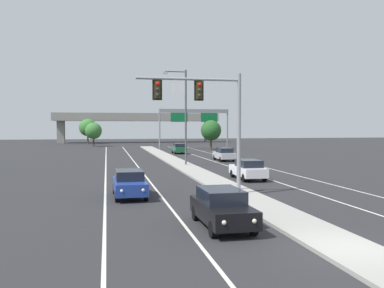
# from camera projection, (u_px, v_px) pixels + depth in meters

# --- Properties ---
(ground_plane) EXTENTS (260.00, 260.00, 0.00)m
(ground_plane) POSITION_uv_depth(u_px,v_px,m) (348.00, 251.00, 13.92)
(ground_plane) COLOR #28282B
(median_island) EXTENTS (2.40, 110.00, 0.15)m
(median_island) POSITION_uv_depth(u_px,v_px,m) (213.00, 181.00, 31.53)
(median_island) COLOR #9E9B93
(median_island) RESTS_ON ground
(lane_stripe_oncoming_center) EXTENTS (0.14, 100.00, 0.01)m
(lane_stripe_oncoming_center) POSITION_uv_depth(u_px,v_px,m) (143.00, 173.00, 37.44)
(lane_stripe_oncoming_center) COLOR silver
(lane_stripe_oncoming_center) RESTS_ON ground
(lane_stripe_receding_center) EXTENTS (0.14, 100.00, 0.01)m
(lane_stripe_receding_center) POSITION_uv_depth(u_px,v_px,m) (243.00, 171.00, 39.33)
(lane_stripe_receding_center) COLOR silver
(lane_stripe_receding_center) RESTS_ON ground
(edge_stripe_left) EXTENTS (0.14, 100.00, 0.01)m
(edge_stripe_left) POSITION_uv_depth(u_px,v_px,m) (106.00, 174.00, 36.78)
(edge_stripe_left) COLOR silver
(edge_stripe_left) RESTS_ON ground
(edge_stripe_right) EXTENTS (0.14, 100.00, 0.01)m
(edge_stripe_right) POSITION_uv_depth(u_px,v_px,m) (276.00, 170.00, 39.99)
(edge_stripe_right) COLOR silver
(edge_stripe_right) RESTS_ON ground
(overhead_signal_mast) EXTENTS (6.27, 0.44, 7.20)m
(overhead_signal_mast) POSITION_uv_depth(u_px,v_px,m) (207.00, 108.00, 24.60)
(overhead_signal_mast) COLOR gray
(overhead_signal_mast) RESTS_ON median_island
(street_lamp_median) EXTENTS (2.58, 0.28, 10.00)m
(street_lamp_median) POSITION_uv_depth(u_px,v_px,m) (184.00, 111.00, 44.06)
(street_lamp_median) COLOR #4C4C51
(street_lamp_median) RESTS_ON median_island
(car_oncoming_black) EXTENTS (1.86, 4.49, 1.58)m
(car_oncoming_black) POSITION_uv_depth(u_px,v_px,m) (222.00, 207.00, 17.29)
(car_oncoming_black) COLOR black
(car_oncoming_black) RESTS_ON ground
(car_oncoming_blue) EXTENTS (1.90, 4.50, 1.58)m
(car_oncoming_blue) POSITION_uv_depth(u_px,v_px,m) (129.00, 183.00, 24.68)
(car_oncoming_blue) COLOR navy
(car_oncoming_blue) RESTS_ON ground
(car_receding_white) EXTENTS (1.82, 4.47, 1.58)m
(car_receding_white) POSITION_uv_depth(u_px,v_px,m) (248.00, 169.00, 32.84)
(car_receding_white) COLOR silver
(car_receding_white) RESTS_ON ground
(car_receding_silver) EXTENTS (1.85, 4.48, 1.58)m
(car_receding_silver) POSITION_uv_depth(u_px,v_px,m) (224.00, 154.00, 50.91)
(car_receding_silver) COLOR #B7B7BC
(car_receding_silver) RESTS_ON ground
(car_receding_green) EXTENTS (1.87, 4.49, 1.58)m
(car_receding_green) POSITION_uv_depth(u_px,v_px,m) (179.00, 148.00, 64.50)
(car_receding_green) COLOR #195633
(car_receding_green) RESTS_ON ground
(highway_sign_gantry) EXTENTS (13.28, 0.42, 7.50)m
(highway_sign_gantry) POSITION_uv_depth(u_px,v_px,m) (194.00, 116.00, 77.97)
(highway_sign_gantry) COLOR gray
(highway_sign_gantry) RESTS_ON ground
(overpass_bridge) EXTENTS (42.40, 6.40, 7.65)m
(overpass_bridge) POSITION_uv_depth(u_px,v_px,m) (137.00, 120.00, 108.89)
(overpass_bridge) COLOR gray
(overpass_bridge) RESTS_ON ground
(tree_far_left_b) EXTENTS (4.18, 4.18, 6.05)m
(tree_far_left_b) POSITION_uv_depth(u_px,v_px,m) (88.00, 128.00, 100.56)
(tree_far_left_b) COLOR #4C3823
(tree_far_left_b) RESTS_ON ground
(tree_far_right_a) EXTENTS (3.70, 3.70, 5.35)m
(tree_far_right_a) POSITION_uv_depth(u_px,v_px,m) (211.00, 130.00, 75.36)
(tree_far_right_a) COLOR #4C3823
(tree_far_right_a) RESTS_ON ground
(tree_far_left_a) EXTENTS (3.49, 3.49, 5.04)m
(tree_far_left_a) POSITION_uv_depth(u_px,v_px,m) (93.00, 131.00, 87.50)
(tree_far_left_a) COLOR #4C3823
(tree_far_left_a) RESTS_ON ground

